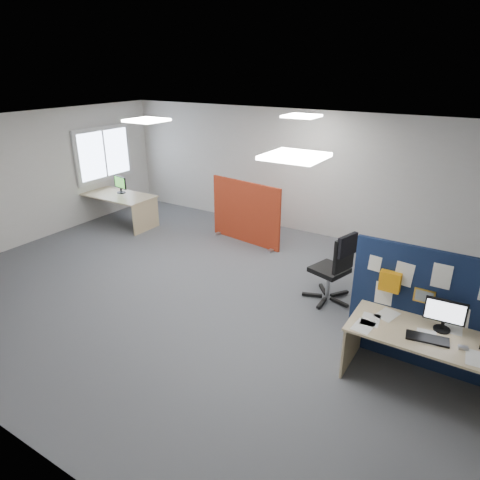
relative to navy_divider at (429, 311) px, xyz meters
The scene contains 16 objects.
floor 3.56m from the navy_divider, behind, with size 9.00×9.00×0.00m, color #53565B.
ceiling 3.95m from the navy_divider, behind, with size 9.00×7.00×0.02m, color white.
wall_back 5.03m from the navy_divider, 133.80° to the left, with size 9.00×0.02×2.70m, color silver.
wall_left 7.98m from the navy_divider, behind, with size 0.02×7.00×2.70m, color silver.
window 8.21m from the navy_divider, 165.03° to the left, with size 0.06×1.70×1.30m.
ceiling_lights 3.73m from the navy_divider, 166.04° to the left, with size 4.10×4.10×0.04m.
navy_divider is the anchor object (origin of this frame).
main_desk 0.44m from the navy_divider, 71.65° to the right, with size 1.84×0.82×0.73m.
monitor_main 0.33m from the navy_divider, 51.58° to the right, with size 0.45×0.19×0.39m.
keyboard 0.52m from the navy_divider, 81.59° to the right, with size 0.45×0.18×0.03m, color black.
mouse 0.65m from the navy_divider, 48.27° to the right, with size 0.10×0.06×0.03m, color #A6A6AB.
red_divider 4.67m from the navy_divider, 149.55° to the left, with size 1.76×0.30×1.33m.
second_desk 7.36m from the navy_divider, 166.10° to the left, with size 1.76×0.88×0.73m.
monitor_second 7.43m from the navy_divider, 165.36° to the left, with size 0.44×0.20×0.40m.
office_chair 1.77m from the navy_divider, 148.08° to the left, with size 0.79×0.76×1.19m.
desk_papers 0.43m from the navy_divider, 105.92° to the right, with size 1.41×0.84×0.00m.
Camera 1 is at (3.86, -5.09, 3.56)m, focal length 32.00 mm.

